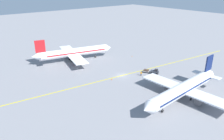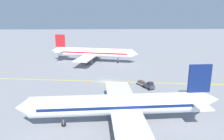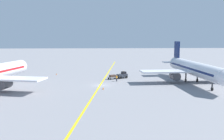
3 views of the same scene
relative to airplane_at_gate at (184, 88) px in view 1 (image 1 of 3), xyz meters
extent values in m
plane|color=gray|center=(24.68, 2.10, -3.71)|extent=(400.00, 400.00, 0.00)
cube|color=yellow|center=(24.68, 2.10, -3.71)|extent=(15.48, 119.10, 0.01)
cylinder|color=silver|center=(-0.02, 0.44, 0.09)|extent=(5.06, 30.14, 3.60)
cone|color=silver|center=(-0.81, 16.62, 0.09)|extent=(3.53, 2.56, 3.42)
cone|color=silver|center=(0.78, -16.04, 0.39)|extent=(3.20, 3.15, 3.06)
cube|color=#0F1E51|center=(-0.02, 0.44, 0.24)|extent=(4.95, 27.15, 0.50)
cube|color=silver|center=(0.03, -0.56, -0.63)|extent=(28.22, 6.56, 0.36)
cylinder|color=#4C4C51|center=(-4.97, -0.80, -1.88)|extent=(2.35, 3.30, 2.20)
cylinder|color=#4C4C51|center=(5.02, -0.32, -1.88)|extent=(2.35, 3.30, 2.20)
cube|color=#0F1E51|center=(0.66, -13.54, 4.39)|extent=(0.55, 4.01, 5.00)
cube|color=silver|center=(0.64, -13.04, 0.49)|extent=(9.11, 2.84, 0.24)
cylinder|color=#4C4C51|center=(-0.49, 10.03, -2.31)|extent=(0.36, 0.36, 2.00)
cylinder|color=black|center=(-0.49, 10.03, -3.31)|extent=(0.32, 0.81, 0.80)
cylinder|color=#4C4C51|center=(-1.52, -1.64, -2.31)|extent=(0.36, 0.36, 2.00)
cylinder|color=black|center=(-1.52, -1.64, -3.31)|extent=(0.32, 0.81, 0.80)
cylinder|color=#4C4C51|center=(1.67, -1.48, -2.31)|extent=(0.36, 0.36, 2.00)
cylinder|color=black|center=(1.67, -1.48, -3.31)|extent=(0.32, 0.81, 0.80)
cylinder|color=white|center=(50.28, 6.98, 0.09)|extent=(10.52, 30.01, 3.60)
cone|color=white|center=(46.49, -8.78, 0.09)|extent=(3.89, 3.13, 3.42)
cone|color=white|center=(54.14, 23.02, 0.39)|extent=(3.68, 3.63, 3.06)
cube|color=red|center=(50.28, 6.98, 0.24)|extent=(9.86, 27.10, 0.50)
cube|color=white|center=(50.51, 7.95, -0.63)|extent=(28.44, 11.61, 0.36)
cylinder|color=#4C4C51|center=(55.37, 6.78, -1.88)|extent=(2.89, 3.63, 2.20)
cylinder|color=#4C4C51|center=(45.65, 9.12, -1.88)|extent=(2.89, 3.63, 2.20)
cube|color=red|center=(53.55, 20.59, 4.39)|extent=(1.29, 3.97, 5.00)
cube|color=white|center=(53.44, 20.10, 0.49)|extent=(9.31, 4.44, 0.24)
cylinder|color=#4C4C51|center=(48.03, -2.36, -2.31)|extent=(0.36, 0.36, 2.00)
cylinder|color=black|center=(48.03, -2.36, -3.31)|extent=(0.46, 0.84, 0.80)
cylinder|color=#4C4C51|center=(52.30, 8.55, -2.31)|extent=(0.36, 0.36, 2.00)
cylinder|color=black|center=(52.30, 8.55, -3.31)|extent=(0.46, 0.84, 0.80)
cylinder|color=#4C4C51|center=(49.19, 9.29, -2.31)|extent=(0.36, 0.36, 2.00)
cylinder|color=black|center=(49.19, 9.29, -3.31)|extent=(0.46, 0.84, 0.80)
cube|color=#333842|center=(18.17, -8.52, -2.91)|extent=(3.35, 2.72, 0.90)
cube|color=black|center=(17.69, -8.77, -2.11)|extent=(1.56, 1.64, 0.70)
sphere|color=orange|center=(17.69, -8.77, -1.68)|extent=(0.16, 0.16, 0.16)
cylinder|color=black|center=(17.65, -9.63, -3.36)|extent=(0.74, 0.55, 0.70)
cylinder|color=black|center=(16.96, -8.30, -3.36)|extent=(0.74, 0.55, 0.70)
cylinder|color=black|center=(19.38, -8.73, -3.36)|extent=(0.74, 0.55, 0.70)
cylinder|color=black|center=(18.69, -7.40, -3.36)|extent=(0.74, 0.55, 0.70)
cube|color=gray|center=(21.01, -7.04, -3.17)|extent=(2.95, 2.44, 0.20)
cube|color=#4C382D|center=(21.01, -7.04, -2.77)|extent=(2.13, 1.83, 0.60)
cylinder|color=black|center=(20.38, -8.08, -3.49)|extent=(0.45, 0.33, 0.44)
cylinder|color=black|center=(19.80, -6.96, -3.49)|extent=(0.45, 0.33, 0.44)
cylinder|color=black|center=(22.23, -7.12, -3.49)|extent=(0.45, 0.33, 0.44)
cylinder|color=black|center=(21.64, -6.00, -3.49)|extent=(0.45, 0.33, 0.44)
cylinder|color=#23232D|center=(20.09, -3.40, -3.28)|extent=(0.16, 0.16, 0.85)
cylinder|color=#23232D|center=(20.20, -3.23, -3.28)|extent=(0.16, 0.16, 0.85)
cube|color=orange|center=(20.14, -3.31, -2.56)|extent=(0.38, 0.42, 0.60)
cylinder|color=orange|center=(20.01, -3.51, -2.56)|extent=(0.10, 0.10, 0.55)
cylinder|color=orange|center=(20.28, -3.11, -2.56)|extent=(0.10, 0.10, 0.55)
sphere|color=beige|center=(20.14, -3.31, -2.14)|extent=(0.22, 0.22, 0.22)
cone|color=orange|center=(38.38, -16.33, -3.43)|extent=(0.32, 0.32, 0.55)
cone|color=orange|center=(24.02, 7.38, -3.43)|extent=(0.32, 0.32, 0.55)
camera|label=1|loc=(-30.44, 51.45, 28.23)|focal=35.00mm
camera|label=2|loc=(-34.78, 2.86, 15.45)|focal=35.00mm
camera|label=3|loc=(25.12, 66.67, 8.52)|focal=42.00mm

